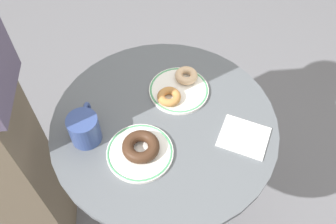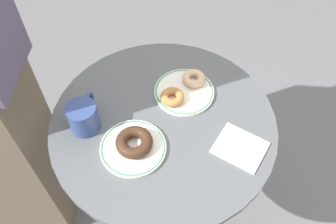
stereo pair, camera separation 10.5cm
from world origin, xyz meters
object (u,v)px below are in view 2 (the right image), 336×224
Objects in this scene: plate_left at (133,148)px; paper_napkin at (240,148)px; donut_glazed at (194,78)px; cafe_table at (164,158)px; donut_chocolate at (135,143)px; coffee_mug at (84,116)px; donut_old_fashioned at (172,97)px; plate_right at (184,92)px.

paper_napkin is at bearing -47.93° from plate_left.
cafe_table is at bearing -170.87° from donut_glazed.
plate_left is at bearing 132.07° from paper_napkin.
paper_napkin is at bearing -71.02° from cafe_table.
coffee_mug is at bearing 104.13° from donut_chocolate.
cafe_table is 10.12× the size of donut_old_fashioned.
plate_right is 1.39× the size of paper_napkin.
donut_old_fashioned is at bearing 21.41° from cafe_table.
plate_right is 0.32m from coffee_mug.
donut_chocolate is 0.29m from paper_napkin.
plate_left and plate_right have the same top height.
cafe_table is at bearing -0.52° from plate_left.
donut_glazed is 0.54× the size of paper_napkin.
plate_left is 2.56× the size of donut_old_fashioned.
donut_chocolate is at bearing 131.65° from paper_napkin.
donut_glazed reaches higher than paper_napkin.
plate_right is 2.58× the size of donut_glazed.
donut_old_fashioned is at bearing 9.43° from donut_chocolate.
plate_right is 0.05m from donut_old_fashioned.
plate_right is at bearing 6.41° from donut_chocolate.
donut_chocolate reaches higher than plate_left.
cafe_table is 10.12× the size of donut_glazed.
cafe_table is 0.26m from plate_right.
plate_left is 1.57× the size of coffee_mug.
plate_right reaches higher than cafe_table.
donut_old_fashioned reaches higher than plate_left.
plate_right is at bearing -175.69° from donut_glazed.
donut_old_fashioned is 0.27m from coffee_mug.
donut_glazed is (0.05, 0.00, 0.02)m from plate_right.
donut_glazed is at bearing 6.05° from donut_chocolate.
cafe_table is at bearing -45.08° from coffee_mug.
coffee_mug reaches higher than paper_napkin.
donut_chocolate is at bearing -173.59° from plate_right.
donut_chocolate reaches higher than plate_right.
donut_old_fashioned is (0.19, 0.03, -0.00)m from donut_chocolate.
coffee_mug is (-0.23, 0.13, 0.02)m from donut_old_fashioned.
cafe_table is 0.27m from donut_chocolate.
cafe_table is 3.95× the size of plate_left.
cafe_table is 5.46× the size of paper_napkin.
plate_left is 1.38× the size of paper_napkin.
coffee_mug reaches higher than donut_chocolate.
coffee_mug reaches higher than donut_old_fashioned.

